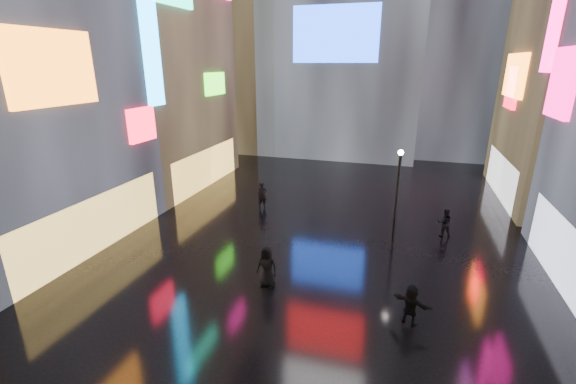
% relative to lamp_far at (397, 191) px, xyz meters
% --- Properties ---
extents(ground, '(140.00, 140.00, 0.00)m').
position_rel_lamp_far_xyz_m(ground, '(-3.81, 0.24, -2.94)').
color(ground, black).
rests_on(ground, ground).
extents(building_left_far, '(10.28, 12.00, 22.00)m').
position_rel_lamp_far_xyz_m(building_left_far, '(-19.79, 6.24, 8.04)').
color(building_left_far, black).
rests_on(building_left_far, ground).
extents(tower_flank_left, '(10.00, 10.00, 26.00)m').
position_rel_lamp_far_xyz_m(tower_flank_left, '(-17.81, 22.24, 10.06)').
color(tower_flank_left, black).
rests_on(tower_flank_left, ground).
extents(lamp_far, '(0.30, 0.30, 5.20)m').
position_rel_lamp_far_xyz_m(lamp_far, '(0.00, 0.00, 0.00)').
color(lamp_far, black).
rests_on(lamp_far, ground).
extents(pedestrian_4, '(1.00, 0.71, 1.93)m').
position_rel_lamp_far_xyz_m(pedestrian_4, '(-5.19, -6.40, -1.98)').
color(pedestrian_4, black).
rests_on(pedestrian_4, ground).
extents(pedestrian_5, '(1.58, 1.03, 1.63)m').
position_rel_lamp_far_xyz_m(pedestrian_5, '(0.91, -7.30, -2.13)').
color(pedestrian_5, black).
rests_on(pedestrian_5, ground).
extents(pedestrian_6, '(0.78, 0.73, 1.79)m').
position_rel_lamp_far_xyz_m(pedestrian_6, '(-8.84, 2.75, -2.05)').
color(pedestrian_6, black).
rests_on(pedestrian_6, ground).
extents(pedestrian_7, '(0.87, 0.71, 1.65)m').
position_rel_lamp_far_xyz_m(pedestrian_7, '(2.76, 1.43, -2.12)').
color(pedestrian_7, black).
rests_on(pedestrian_7, ground).
extents(umbrella_2, '(1.49, 1.49, 0.96)m').
position_rel_lamp_far_xyz_m(umbrella_2, '(-5.19, -6.40, -0.54)').
color(umbrella_2, black).
rests_on(umbrella_2, pedestrian_4).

